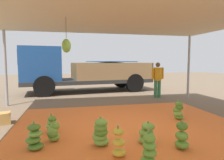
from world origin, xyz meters
TOP-DOWN VIEW (x-y plane):
  - ground_plane at (0.00, 3.00)m, footprint 40.00×40.00m
  - tarp_orange at (0.00, 0.00)m, footprint 5.87×4.97m
  - tent_canopy at (0.00, -0.09)m, footprint 8.00×7.00m
  - banana_bunch_0 at (-0.30, -1.90)m, footprint 0.35×0.35m
  - banana_bunch_1 at (1.55, 0.32)m, footprint 0.36×0.35m
  - banana_bunch_2 at (0.55, -1.47)m, footprint 0.37×0.38m
  - banana_bunch_3 at (-0.69, -1.50)m, footprint 0.28×0.29m
  - banana_bunch_4 at (-1.93, -0.03)m, footprint 0.37×0.35m
  - banana_bunch_5 at (-2.18, -0.89)m, footprint 0.42×0.39m
  - banana_bunch_6 at (0.01, -1.06)m, footprint 0.38×0.38m
  - banana_bunch_7 at (-1.86, -0.58)m, footprint 0.34×0.34m
  - banana_bunch_8 at (-0.93, -1.00)m, footprint 0.44×0.43m
  - cargo_truck_main at (-0.77, 6.31)m, footprint 7.14×2.99m
  - worker_0 at (2.52, 3.78)m, footprint 0.60×0.36m
  - crate_0 at (-3.26, 0.96)m, footprint 0.44×0.44m

SIDE VIEW (x-z plane):
  - ground_plane at x=0.00m, z-range 0.00..0.00m
  - tarp_orange at x=0.00m, z-range 0.00..0.01m
  - crate_0 at x=-3.26m, z-range 0.00..0.30m
  - banana_bunch_4 at x=-1.93m, z-range -0.03..0.42m
  - banana_bunch_7 at x=-1.86m, z-range -0.02..0.41m
  - banana_bunch_6 at x=0.01m, z-range -0.03..0.42m
  - banana_bunch_5 at x=-2.18m, z-range -0.04..0.50m
  - banana_bunch_3 at x=-0.69m, z-range -0.04..0.51m
  - banana_bunch_2 at x=0.55m, z-range -0.03..0.52m
  - banana_bunch_1 at x=1.55m, z-range -0.03..0.52m
  - banana_bunch_0 at x=-0.30m, z-range -0.03..0.55m
  - banana_bunch_8 at x=-0.93m, z-range -0.03..0.56m
  - worker_0 at x=2.52m, z-range 0.14..1.77m
  - cargo_truck_main at x=-0.77m, z-range -0.02..2.38m
  - tent_canopy at x=0.00m, z-range 1.35..4.24m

